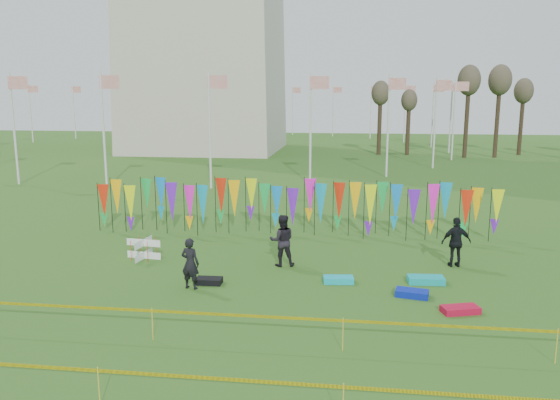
# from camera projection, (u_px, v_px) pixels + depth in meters

# --- Properties ---
(ground) EXTENTS (160.00, 160.00, 0.00)m
(ground) POSITION_uv_depth(u_px,v_px,m) (253.00, 304.00, 17.02)
(ground) COLOR #2D5919
(ground) RESTS_ON ground
(flagpole_ring) EXTENTS (57.40, 56.16, 8.00)m
(flagpole_ring) POSITION_uv_depth(u_px,v_px,m) (208.00, 116.00, 64.78)
(flagpole_ring) COLOR silver
(flagpole_ring) RESTS_ON ground
(banner_row) EXTENTS (18.64, 0.64, 2.47)m
(banner_row) POSITION_uv_depth(u_px,v_px,m) (292.00, 201.00, 25.22)
(banner_row) COLOR black
(banner_row) RESTS_ON ground
(caution_tape_near) EXTENTS (26.00, 0.02, 0.90)m
(caution_tape_near) POSITION_uv_depth(u_px,v_px,m) (225.00, 316.00, 14.10)
(caution_tape_near) COLOR #FFE905
(caution_tape_near) RESTS_ON ground
(caution_tape_far) EXTENTS (26.00, 0.02, 0.90)m
(caution_tape_far) POSITION_uv_depth(u_px,v_px,m) (189.00, 379.00, 10.98)
(caution_tape_far) COLOR #FFE905
(caution_tape_far) RESTS_ON ground
(box_kite) EXTENTS (0.74, 0.74, 0.82)m
(box_kite) POSITION_uv_depth(u_px,v_px,m) (144.00, 249.00, 21.61)
(box_kite) COLOR red
(box_kite) RESTS_ON ground
(person_left) EXTENTS (0.72, 0.59, 1.75)m
(person_left) POSITION_uv_depth(u_px,v_px,m) (190.00, 263.00, 18.21)
(person_left) COLOR black
(person_left) RESTS_ON ground
(person_mid) EXTENTS (1.06, 0.77, 1.98)m
(person_mid) POSITION_uv_depth(u_px,v_px,m) (282.00, 240.00, 20.66)
(person_mid) COLOR black
(person_mid) RESTS_ON ground
(person_right) EXTENTS (1.20, 0.80, 1.91)m
(person_right) POSITION_uv_depth(u_px,v_px,m) (456.00, 242.00, 20.56)
(person_right) COLOR black
(person_right) RESTS_ON ground
(kite_bag_turquoise) EXTENTS (1.08, 0.63, 0.21)m
(kite_bag_turquoise) POSITION_uv_depth(u_px,v_px,m) (338.00, 280.00, 18.93)
(kite_bag_turquoise) COLOR #0DB6D0
(kite_bag_turquoise) RESTS_ON ground
(kite_bag_blue) EXTENTS (1.12, 0.74, 0.22)m
(kite_bag_blue) POSITION_uv_depth(u_px,v_px,m) (412.00, 293.00, 17.61)
(kite_bag_blue) COLOR #0A20B0
(kite_bag_blue) RESTS_ON ground
(kite_bag_red) EXTENTS (1.21, 0.81, 0.20)m
(kite_bag_red) POSITION_uv_depth(u_px,v_px,m) (460.00, 310.00, 16.28)
(kite_bag_red) COLOR red
(kite_bag_red) RESTS_ON ground
(kite_bag_black) EXTENTS (0.90, 0.53, 0.20)m
(kite_bag_black) POSITION_uv_depth(u_px,v_px,m) (209.00, 281.00, 18.81)
(kite_bag_black) COLOR black
(kite_bag_black) RESTS_ON ground
(kite_bag_teal) EXTENTS (1.26, 0.66, 0.24)m
(kite_bag_teal) POSITION_uv_depth(u_px,v_px,m) (426.00, 280.00, 18.87)
(kite_bag_teal) COLOR #0CABB1
(kite_bag_teal) RESTS_ON ground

